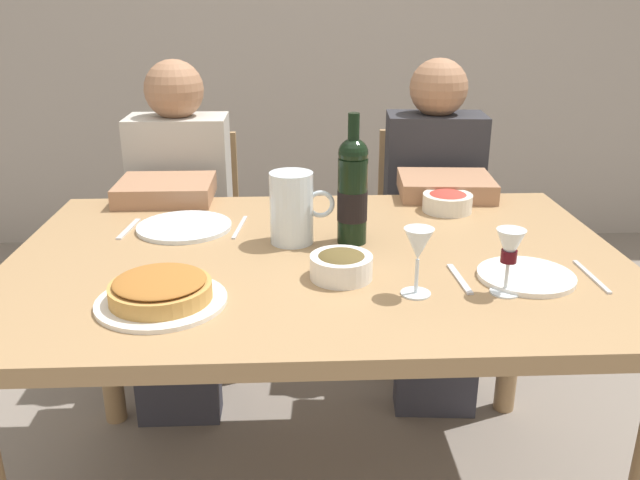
{
  "coord_description": "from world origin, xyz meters",
  "views": [
    {
      "loc": [
        -0.06,
        -1.48,
        1.35
      ],
      "look_at": [
        0.01,
        0.02,
        0.79
      ],
      "focal_mm": 36.51,
      "sensor_mm": 36.0,
      "label": 1
    }
  ],
  "objects_px": {
    "chair_right": "(424,230)",
    "wine_bottle": "(353,191)",
    "dinner_plate_left_setting": "(184,227)",
    "diner_right": "(435,221)",
    "wine_glass_left_diner": "(509,250)",
    "water_pitcher": "(292,212)",
    "chair_left": "(191,235)",
    "dining_table": "(317,289)",
    "salad_bowl": "(447,201)",
    "olive_bowl": "(341,264)",
    "wine_glass_right_diner": "(418,247)",
    "baked_tart": "(161,291)",
    "dinner_plate_right_setting": "(526,276)",
    "diner_left": "(179,225)"
  },
  "relations": [
    {
      "from": "dinner_plate_right_setting",
      "to": "diner_left",
      "type": "xyz_separation_m",
      "value": [
        -0.91,
        0.82,
        -0.15
      ]
    },
    {
      "from": "chair_left",
      "to": "diner_right",
      "type": "xyz_separation_m",
      "value": [
        0.89,
        -0.23,
        0.12
      ]
    },
    {
      "from": "wine_bottle",
      "to": "diner_right",
      "type": "xyz_separation_m",
      "value": [
        0.35,
        0.57,
        -0.28
      ]
    },
    {
      "from": "dinner_plate_left_setting",
      "to": "dinner_plate_right_setting",
      "type": "relative_size",
      "value": 1.18
    },
    {
      "from": "dinner_plate_left_setting",
      "to": "diner_left",
      "type": "distance_m",
      "value": 0.48
    },
    {
      "from": "dining_table",
      "to": "salad_bowl",
      "type": "distance_m",
      "value": 0.53
    },
    {
      "from": "salad_bowl",
      "to": "wine_glass_left_diner",
      "type": "bearing_deg",
      "value": -90.57
    },
    {
      "from": "olive_bowl",
      "to": "dinner_plate_right_setting",
      "type": "bearing_deg",
      "value": -3.26
    },
    {
      "from": "dinner_plate_left_setting",
      "to": "chair_right",
      "type": "distance_m",
      "value": 1.1
    },
    {
      "from": "water_pitcher",
      "to": "dinner_plate_left_setting",
      "type": "bearing_deg",
      "value": 158.75
    },
    {
      "from": "chair_right",
      "to": "wine_bottle",
      "type": "bearing_deg",
      "value": 70.23
    },
    {
      "from": "wine_glass_left_diner",
      "to": "dinner_plate_right_setting",
      "type": "bearing_deg",
      "value": 45.83
    },
    {
      "from": "dinner_plate_left_setting",
      "to": "diner_right",
      "type": "relative_size",
      "value": 0.22
    },
    {
      "from": "salad_bowl",
      "to": "wine_glass_right_diner",
      "type": "relative_size",
      "value": 0.98
    },
    {
      "from": "diner_left",
      "to": "chair_right",
      "type": "bearing_deg",
      "value": -164.94
    },
    {
      "from": "dining_table",
      "to": "chair_right",
      "type": "xyz_separation_m",
      "value": [
        0.46,
        0.89,
        -0.17
      ]
    },
    {
      "from": "salad_bowl",
      "to": "diner_right",
      "type": "xyz_separation_m",
      "value": [
        0.04,
        0.33,
        -0.18
      ]
    },
    {
      "from": "wine_glass_left_diner",
      "to": "chair_left",
      "type": "xyz_separation_m",
      "value": [
        -0.84,
        1.13,
        -0.36
      ]
    },
    {
      "from": "wine_glass_right_diner",
      "to": "dinner_plate_right_setting",
      "type": "xyz_separation_m",
      "value": [
        0.26,
        0.07,
        -0.1
      ]
    },
    {
      "from": "wine_bottle",
      "to": "water_pitcher",
      "type": "relative_size",
      "value": 1.8
    },
    {
      "from": "olive_bowl",
      "to": "chair_right",
      "type": "distance_m",
      "value": 1.15
    },
    {
      "from": "dining_table",
      "to": "chair_right",
      "type": "bearing_deg",
      "value": 62.9
    },
    {
      "from": "diner_right",
      "to": "wine_glass_left_diner",
      "type": "bearing_deg",
      "value": 91.23
    },
    {
      "from": "dining_table",
      "to": "dinner_plate_left_setting",
      "type": "distance_m",
      "value": 0.42
    },
    {
      "from": "chair_left",
      "to": "dining_table",
      "type": "bearing_deg",
      "value": 117.02
    },
    {
      "from": "salad_bowl",
      "to": "chair_left",
      "type": "bearing_deg",
      "value": 146.55
    },
    {
      "from": "olive_bowl",
      "to": "chair_right",
      "type": "height_order",
      "value": "chair_right"
    },
    {
      "from": "water_pitcher",
      "to": "baked_tart",
      "type": "height_order",
      "value": "water_pitcher"
    },
    {
      "from": "diner_right",
      "to": "water_pitcher",
      "type": "bearing_deg",
      "value": 53.0
    },
    {
      "from": "dinner_plate_left_setting",
      "to": "diner_right",
      "type": "bearing_deg",
      "value": 29.68
    },
    {
      "from": "dining_table",
      "to": "chair_left",
      "type": "relative_size",
      "value": 1.72
    },
    {
      "from": "diner_right",
      "to": "diner_left",
      "type": "bearing_deg",
      "value": 4.87
    },
    {
      "from": "salad_bowl",
      "to": "wine_bottle",
      "type": "bearing_deg",
      "value": -141.16
    },
    {
      "from": "water_pitcher",
      "to": "salad_bowl",
      "type": "relative_size",
      "value": 1.27
    },
    {
      "from": "chair_left",
      "to": "diner_right",
      "type": "distance_m",
      "value": 0.93
    },
    {
      "from": "olive_bowl",
      "to": "wine_glass_right_diner",
      "type": "relative_size",
      "value": 0.95
    },
    {
      "from": "chair_left",
      "to": "baked_tart",
      "type": "bearing_deg",
      "value": 96.02
    },
    {
      "from": "olive_bowl",
      "to": "chair_right",
      "type": "bearing_deg",
      "value": 68.48
    },
    {
      "from": "chair_left",
      "to": "chair_right",
      "type": "bearing_deg",
      "value": -179.52
    },
    {
      "from": "diner_right",
      "to": "chair_right",
      "type": "bearing_deg",
      "value": -89.25
    },
    {
      "from": "wine_glass_right_diner",
      "to": "wine_glass_left_diner",
      "type": "bearing_deg",
      "value": -0.63
    },
    {
      "from": "wine_glass_right_diner",
      "to": "diner_left",
      "type": "bearing_deg",
      "value": 126.19
    },
    {
      "from": "wine_bottle",
      "to": "dinner_plate_left_setting",
      "type": "xyz_separation_m",
      "value": [
        -0.45,
        0.12,
        -0.13
      ]
    },
    {
      "from": "chair_right",
      "to": "wine_glass_right_diner",
      "type": "bearing_deg",
      "value": 81.63
    },
    {
      "from": "wine_bottle",
      "to": "chair_right",
      "type": "bearing_deg",
      "value": 65.79
    },
    {
      "from": "water_pitcher",
      "to": "chair_right",
      "type": "distance_m",
      "value": 1.01
    },
    {
      "from": "dining_table",
      "to": "wine_glass_left_diner",
      "type": "bearing_deg",
      "value": -31.57
    },
    {
      "from": "dinner_plate_left_setting",
      "to": "diner_left",
      "type": "height_order",
      "value": "diner_left"
    },
    {
      "from": "wine_bottle",
      "to": "olive_bowl",
      "type": "distance_m",
      "value": 0.25
    },
    {
      "from": "water_pitcher",
      "to": "baked_tart",
      "type": "distance_m",
      "value": 0.44
    }
  ]
}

